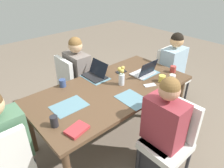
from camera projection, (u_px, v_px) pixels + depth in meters
ground_plane at (112, 133)px, 2.88m from camera, size 10.00×10.00×0.00m
dining_table at (112, 93)px, 2.55m from camera, size 2.01×1.01×0.75m
chair_far_left_near at (72, 81)px, 3.15m from camera, size 0.44×0.44×0.90m
person_far_left_near at (78, 80)px, 3.15m from camera, size 0.36×0.40×1.19m
chair_near_left_mid at (171, 137)px, 2.13m from camera, size 0.44×0.44×0.90m
person_near_left_mid at (162, 135)px, 2.11m from camera, size 0.36×0.40×1.19m
chair_head_left_left_far at (5, 163)px, 1.84m from camera, size 0.44×0.44×0.90m
person_head_left_left_far at (8, 153)px, 1.91m from camera, size 0.40×0.36×1.19m
chair_head_right_right_near at (170, 72)px, 3.43m from camera, size 0.44×0.44×0.90m
person_head_right_right_near at (172, 73)px, 3.33m from camera, size 0.40×0.36×1.19m
flower_vase at (121, 76)px, 2.52m from camera, size 0.08×0.08×0.25m
placemat_far_left_near at (95, 77)px, 2.74m from camera, size 0.26×0.36×0.00m
placemat_near_left_mid at (132, 99)px, 2.28m from camera, size 0.27×0.37×0.00m
placemat_head_left_left_far at (69, 106)px, 2.17m from camera, size 0.36×0.26×0.00m
placemat_head_right_right_near at (145, 73)px, 2.85m from camera, size 0.36×0.26×0.00m
laptop_head_right_right_near at (145, 72)px, 2.79m from camera, size 0.32×0.22×0.21m
laptop_far_left_near at (96, 74)px, 2.74m from camera, size 0.22×0.32×0.20m
coffee_mug_near_left at (162, 79)px, 2.62m from camera, size 0.09×0.09×0.09m
coffee_mug_near_right at (172, 78)px, 2.61m from camera, size 0.08×0.08×0.10m
coffee_mug_centre_left at (173, 69)px, 2.86m from camera, size 0.08×0.08×0.09m
coffee_mug_centre_right at (54, 121)px, 1.88m from camera, size 0.07×0.07×0.11m
coffee_mug_far_left at (63, 83)px, 2.51m from camera, size 0.08×0.08×0.09m
book_red_cover at (77, 130)px, 1.84m from camera, size 0.22×0.18×0.03m
phone_black at (121, 72)px, 2.88m from camera, size 0.16×0.11×0.01m
phone_silver at (150, 85)px, 2.55m from camera, size 0.17×0.13×0.01m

